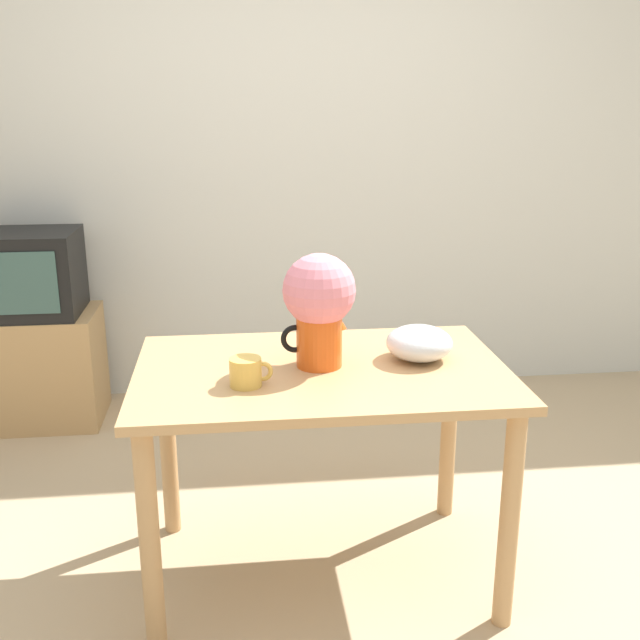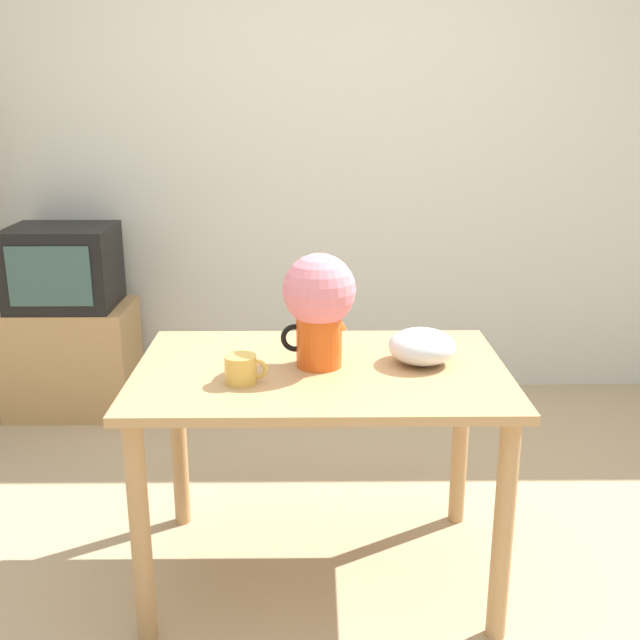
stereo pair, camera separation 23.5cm
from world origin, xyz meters
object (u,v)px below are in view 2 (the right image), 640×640
at_px(coffee_mug, 242,369).
at_px(white_bowl, 422,346).
at_px(tv_set, 63,267).
at_px(flower_vase, 319,302).

bearing_deg(coffee_mug, white_bowl, 16.64).
height_order(coffee_mug, tv_set, tv_set).
distance_m(flower_vase, tv_set, 1.90).
xyz_separation_m(coffee_mug, white_bowl, (0.56, 0.17, 0.01)).
bearing_deg(tv_set, coffee_mug, -56.43).
xyz_separation_m(white_bowl, tv_set, (-1.59, 1.38, -0.05)).
height_order(flower_vase, tv_set, flower_vase).
bearing_deg(coffee_mug, tv_set, 123.57).
distance_m(coffee_mug, tv_set, 1.86).
bearing_deg(flower_vase, coffee_mug, -147.67).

